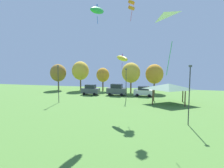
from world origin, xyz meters
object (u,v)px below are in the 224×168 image
(parked_car_third_from_left, at_px, (144,91))
(treeline_tree_0, at_px, (58,73))
(parked_car_second_from_left, at_px, (117,90))
(light_post_2, at_px, (189,92))
(light_post_1, at_px, (126,82))
(kite_flying_1, at_px, (122,58))
(treeline_tree_1, at_px, (80,71))
(treeline_tree_2, at_px, (103,75))
(parked_car_leftmost, at_px, (91,90))
(treeline_tree_4, at_px, (154,74))
(kite_flying_0, at_px, (131,5))
(kite_flying_7, at_px, (97,10))
(treeline_tree_3, at_px, (131,73))
(kite_flying_10, at_px, (182,25))
(park_pavilion, at_px, (169,86))
(light_post_0, at_px, (58,82))

(parked_car_third_from_left, relative_size, treeline_tree_0, 0.60)
(parked_car_second_from_left, xyz_separation_m, light_post_2, (13.12, -19.24, 2.64))
(parked_car_third_from_left, bearing_deg, light_post_1, -116.99)
(kite_flying_1, bearing_deg, light_post_2, -20.24)
(treeline_tree_1, bearing_deg, treeline_tree_2, 2.01)
(light_post_1, bearing_deg, parked_car_leftmost, 151.81)
(kite_flying_1, height_order, light_post_2, kite_flying_1)
(light_post_2, xyz_separation_m, treeline_tree_4, (-5.08, 25.61, 0.72))
(parked_car_leftmost, relative_size, light_post_1, 0.66)
(kite_flying_0, height_order, kite_flying_7, kite_flying_0)
(light_post_2, bearing_deg, treeline_tree_3, 113.71)
(light_post_2, height_order, treeline_tree_3, treeline_tree_3)
(parked_car_leftmost, relative_size, light_post_2, 0.59)
(kite_flying_0, xyz_separation_m, light_post_2, (8.44, -10.01, -13.01))
(parked_car_second_from_left, height_order, light_post_2, light_post_2)
(kite_flying_10, distance_m, treeline_tree_1, 38.33)
(light_post_2, bearing_deg, park_pavilion, 98.87)
(kite_flying_0, relative_size, treeline_tree_1, 0.44)
(kite_flying_1, height_order, kite_flying_10, kite_flying_10)
(light_post_1, xyz_separation_m, treeline_tree_3, (-0.73, 10.55, 1.42))
(parked_car_second_from_left, relative_size, treeline_tree_1, 0.58)
(kite_flying_1, bearing_deg, parked_car_second_from_left, 105.73)
(park_pavilion, bearing_deg, parked_car_leftmost, 160.90)
(treeline_tree_1, relative_size, treeline_tree_4, 1.11)
(kite_flying_7, relative_size, light_post_1, 0.61)
(light_post_2, xyz_separation_m, treeline_tree_3, (-10.67, 24.30, 1.03))
(kite_flying_10, bearing_deg, light_post_2, 71.58)
(light_post_0, xyz_separation_m, treeline_tree_4, (16.49, 17.17, 0.78))
(treeline_tree_3, bearing_deg, kite_flying_7, -91.14)
(parked_car_leftmost, distance_m, treeline_tree_1, 9.79)
(kite_flying_1, bearing_deg, kite_flying_10, -46.32)
(kite_flying_10, xyz_separation_m, park_pavilion, (-0.55, 17.06, -7.67))
(kite_flying_1, relative_size, parked_car_second_from_left, 0.66)
(kite_flying_0, distance_m, kite_flying_10, 17.10)
(treeline_tree_0, relative_size, treeline_tree_1, 0.91)
(kite_flying_7, relative_size, treeline_tree_0, 0.54)
(kite_flying_10, height_order, park_pavilion, kite_flying_10)
(kite_flying_1, height_order, light_post_0, kite_flying_1)
(treeline_tree_1, bearing_deg, kite_flying_1, -54.52)
(kite_flying_10, height_order, treeline_tree_1, kite_flying_10)
(kite_flying_10, relative_size, light_post_2, 0.73)
(parked_car_third_from_left, distance_m, treeline_tree_3, 7.10)
(kite_flying_10, height_order, treeline_tree_3, kite_flying_10)
(parked_car_second_from_left, height_order, light_post_0, light_post_0)
(light_post_2, xyz_separation_m, treeline_tree_2, (-18.40, 25.91, 0.28))
(parked_car_second_from_left, xyz_separation_m, treeline_tree_3, (2.45, 5.05, 3.67))
(light_post_0, distance_m, treeline_tree_2, 17.76)
(kite_flying_7, relative_size, parked_car_second_from_left, 0.86)
(kite_flying_1, distance_m, treeline_tree_2, 25.04)
(light_post_1, bearing_deg, kite_flying_10, -64.79)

